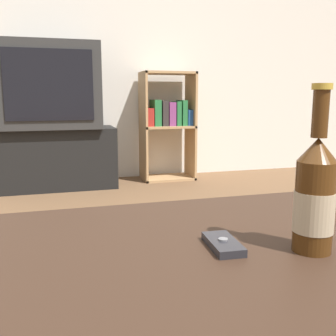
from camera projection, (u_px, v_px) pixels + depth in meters
back_wall at (74, 32)px, 3.39m from camera, size 8.00×0.05×2.60m
coffee_table at (184, 288)px, 0.69m from camera, size 1.32×0.63×0.49m
tv_stand at (53, 158)px, 3.24m from camera, size 1.01×0.43×0.50m
television at (49, 86)px, 3.13m from camera, size 0.78×0.53×0.67m
bookshelf at (167, 121)px, 3.53m from camera, size 0.47×0.30×0.96m
beer_bottle at (315, 195)px, 0.65m from camera, size 0.07×0.07×0.28m
cell_phone at (223, 244)px, 0.68m from camera, size 0.05×0.10×0.02m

